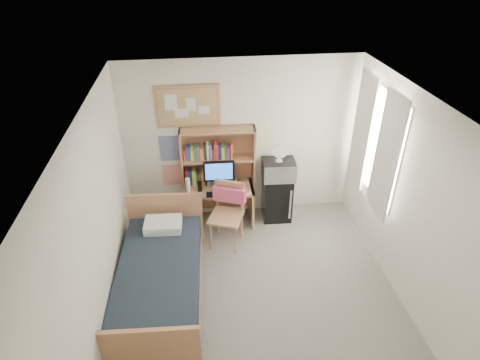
{
  "coord_description": "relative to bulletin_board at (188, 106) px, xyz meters",
  "views": [
    {
      "loc": [
        -0.72,
        -3.48,
        4.03
      ],
      "look_at": [
        -0.13,
        1.2,
        1.15
      ],
      "focal_mm": 30.0,
      "sensor_mm": 36.0,
      "label": 1
    }
  ],
  "objects": [
    {
      "name": "monitor",
      "position": [
        0.4,
        -0.34,
        -1.01
      ],
      "size": [
        0.47,
        0.05,
        0.5
      ],
      "primitive_type": "cube",
      "rotation": [
        0.0,
        0.0,
        -0.04
      ],
      "color": "black",
      "rests_on": "desk"
    },
    {
      "name": "mini_fridge",
      "position": [
        1.34,
        -0.24,
        -1.54
      ],
      "size": [
        0.48,
        0.48,
        0.77
      ],
      "primitive_type": "cube",
      "rotation": [
        0.0,
        0.0,
        -0.06
      ],
      "color": "black",
      "rests_on": "floor"
    },
    {
      "name": "microwave",
      "position": [
        1.34,
        -0.26,
        -1.01
      ],
      "size": [
        0.52,
        0.41,
        0.29
      ],
      "primitive_type": "cube",
      "rotation": [
        0.0,
        0.0,
        -0.06
      ],
      "color": "silver",
      "rests_on": "mini_fridge"
    },
    {
      "name": "curtain_right",
      "position": [
        2.5,
        -0.48,
        -0.32
      ],
      "size": [
        0.04,
        0.55,
        1.7
      ],
      "primitive_type": "cube",
      "color": "white",
      "rests_on": "wall_right"
    },
    {
      "name": "wall_left",
      "position": [
        -1.02,
        -2.08,
        -0.62
      ],
      "size": [
        0.04,
        4.2,
        2.6
      ],
      "primitive_type": "cube",
      "color": "white",
      "rests_on": "floor"
    },
    {
      "name": "hutch",
      "position": [
        0.41,
        -0.13,
        -0.79
      ],
      "size": [
        1.15,
        0.33,
        0.93
      ],
      "primitive_type": "cube",
      "rotation": [
        0.0,
        0.0,
        -0.04
      ],
      "color": "tan",
      "rests_on": "desk"
    },
    {
      "name": "speaker_left",
      "position": [
        0.1,
        -0.33,
        -1.18
      ],
      "size": [
        0.07,
        0.07,
        0.16
      ],
      "primitive_type": "cube",
      "rotation": [
        0.0,
        0.0,
        -0.04
      ],
      "color": "black",
      "rests_on": "desk"
    },
    {
      "name": "hoodie",
      "position": [
        0.53,
        -0.65,
        -1.14
      ],
      "size": [
        0.51,
        0.32,
        0.23
      ],
      "primitive_type": "cube",
      "rotation": [
        0.0,
        0.0,
        -0.38
      ],
      "color": "#D95278",
      "rests_on": "desk_chair"
    },
    {
      "name": "speaker_right",
      "position": [
        0.7,
        -0.36,
        -1.18
      ],
      "size": [
        0.07,
        0.07,
        0.16
      ],
      "primitive_type": "cube",
      "rotation": [
        0.0,
        0.0,
        -0.04
      ],
      "color": "black",
      "rests_on": "desk"
    },
    {
      "name": "window_unit",
      "position": [
        2.53,
        -0.88,
        -0.32
      ],
      "size": [
        0.1,
        1.4,
        1.7
      ],
      "primitive_type": "cube",
      "color": "white",
      "rests_on": "wall_right"
    },
    {
      "name": "bed",
      "position": [
        -0.48,
        -1.83,
        -1.64
      ],
      "size": [
        1.15,
        2.12,
        0.57
      ],
      "primitive_type": "cube",
      "rotation": [
        0.0,
        0.0,
        -0.06
      ],
      "color": "black",
      "rests_on": "floor"
    },
    {
      "name": "wall_right",
      "position": [
        2.58,
        -2.08,
        -0.62
      ],
      "size": [
        0.04,
        4.2,
        2.6
      ],
      "primitive_type": "cube",
      "color": "white",
      "rests_on": "floor"
    },
    {
      "name": "floor",
      "position": [
        0.78,
        -2.08,
        -1.93
      ],
      "size": [
        3.6,
        4.2,
        0.02
      ],
      "primitive_type": "cube",
      "color": "gray",
      "rests_on": "ground"
    },
    {
      "name": "desk",
      "position": [
        0.4,
        -0.28,
        -1.59
      ],
      "size": [
        1.08,
        0.57,
        0.66
      ],
      "primitive_type": "cube",
      "rotation": [
        0.0,
        0.0,
        -0.04
      ],
      "color": "tan",
      "rests_on": "floor"
    },
    {
      "name": "desk_fan",
      "position": [
        1.34,
        -0.26,
        -0.72
      ],
      "size": [
        0.24,
        0.24,
        0.28
      ],
      "primitive_type": "cylinder",
      "rotation": [
        0.0,
        0.0,
        -0.06
      ],
      "color": "white",
      "rests_on": "microwave"
    },
    {
      "name": "pillow",
      "position": [
        -0.44,
        -1.08,
        -1.29
      ],
      "size": [
        0.52,
        0.38,
        0.12
      ],
      "primitive_type": "cube",
      "rotation": [
        0.0,
        0.0,
        -0.06
      ],
      "color": "white",
      "rests_on": "bed"
    },
    {
      "name": "ceiling",
      "position": [
        0.78,
        -2.08,
        0.68
      ],
      "size": [
        3.6,
        4.2,
        0.02
      ],
      "primitive_type": "cube",
      "color": "white",
      "rests_on": "wall_back"
    },
    {
      "name": "bulletin_board",
      "position": [
        0.0,
        0.0,
        0.0
      ],
      "size": [
        0.94,
        0.03,
        0.64
      ],
      "primitive_type": "cube",
      "color": "tan",
      "rests_on": "wall_back"
    },
    {
      "name": "keyboard",
      "position": [
        0.4,
        -0.48,
        -1.25
      ],
      "size": [
        0.42,
        0.15,
        0.02
      ],
      "primitive_type": "cube",
      "rotation": [
        0.0,
        0.0,
        -0.04
      ],
      "color": "black",
      "rests_on": "desk"
    },
    {
      "name": "wall_back",
      "position": [
        0.78,
        0.02,
        -0.62
      ],
      "size": [
        3.6,
        0.04,
        2.6
      ],
      "primitive_type": "cube",
      "color": "white",
      "rests_on": "floor"
    },
    {
      "name": "water_bottle",
      "position": [
        -0.08,
        -0.37,
        -1.13
      ],
      "size": [
        0.08,
        0.08,
        0.25
      ],
      "primitive_type": "cylinder",
      "rotation": [
        0.0,
        0.0,
        -0.04
      ],
      "color": "white",
      "rests_on": "desk"
    },
    {
      "name": "poster_wave",
      "position": [
        -0.32,
        0.01,
        -0.67
      ],
      "size": [
        0.3,
        0.01,
        0.42
      ],
      "primitive_type": "cube",
      "color": "navy",
      "rests_on": "wall_back"
    },
    {
      "name": "curtain_left",
      "position": [
        2.5,
        -1.28,
        -0.32
      ],
      "size": [
        0.04,
        0.55,
        1.7
      ],
      "primitive_type": "cube",
      "color": "white",
      "rests_on": "wall_right"
    },
    {
      "name": "poster_japan",
      "position": [
        -0.32,
        0.01,
        -1.14
      ],
      "size": [
        0.28,
        0.01,
        0.36
      ],
      "primitive_type": "cube",
      "color": "red",
      "rests_on": "wall_back"
    },
    {
      "name": "desk_chair",
      "position": [
        0.45,
        -0.84,
        -1.42
      ],
      "size": [
        0.66,
        0.66,
        1.01
      ],
      "primitive_type": "cube",
      "rotation": [
        0.0,
        0.0,
        -0.38
      ],
      "color": "tan",
      "rests_on": "floor"
    }
  ]
}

